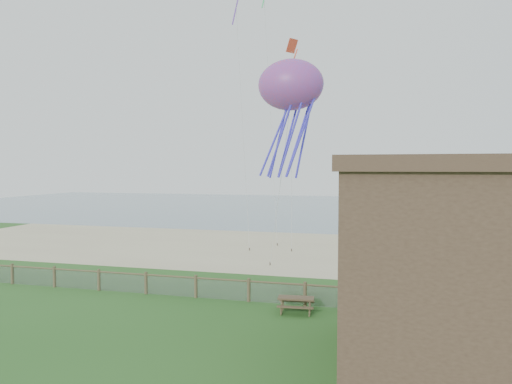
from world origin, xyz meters
TOP-DOWN VIEW (x-y plane):
  - ground at (0.00, 0.00)m, footprint 160.00×160.00m
  - sand_beach at (0.00, 22.00)m, footprint 72.00×20.00m
  - ocean at (0.00, 66.00)m, footprint 160.00×68.00m
  - chainlink_fence at (0.00, 6.00)m, footprint 36.20×0.20m
  - picnic_table at (2.72, 4.83)m, footprint 1.86×1.46m
  - octopus_kite at (1.13, 12.11)m, footprint 4.37×3.50m
  - kite_red at (0.34, 17.05)m, footprint 1.87×1.76m

SIDE VIEW (x-z plane):
  - ground at x=0.00m, z-range 0.00..0.00m
  - ocean at x=0.00m, z-range -0.01..0.01m
  - sand_beach at x=0.00m, z-range -0.01..0.01m
  - picnic_table at x=2.72m, z-range 0.00..0.74m
  - chainlink_fence at x=0.00m, z-range -0.07..1.18m
  - octopus_kite at x=1.13m, z-range 6.37..14.36m
  - kite_red at x=0.34m, z-range 14.47..16.77m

